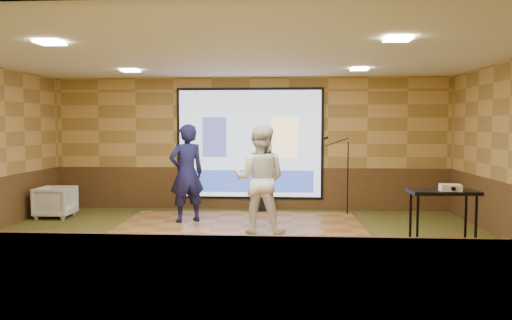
# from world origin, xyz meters

# --- Properties ---
(ground) EXTENTS (9.00, 9.00, 0.00)m
(ground) POSITION_xyz_m (0.00, 0.00, 0.00)
(ground) COLOR #2C3B1A
(ground) RESTS_ON ground
(room_shell) EXTENTS (9.04, 7.04, 3.02)m
(room_shell) POSITION_xyz_m (0.00, 0.00, 2.09)
(room_shell) COLOR tan
(room_shell) RESTS_ON ground
(wainscot_back) EXTENTS (9.00, 0.04, 0.95)m
(wainscot_back) POSITION_xyz_m (0.00, 3.48, 0.47)
(wainscot_back) COLOR #472E17
(wainscot_back) RESTS_ON ground
(wainscot_front) EXTENTS (9.00, 0.04, 0.95)m
(wainscot_front) POSITION_xyz_m (0.00, -3.48, 0.47)
(wainscot_front) COLOR #472E17
(wainscot_front) RESTS_ON ground
(projector_screen) EXTENTS (3.32, 0.06, 2.52)m
(projector_screen) POSITION_xyz_m (0.00, 3.44, 1.47)
(projector_screen) COLOR black
(projector_screen) RESTS_ON room_shell
(downlight_nw) EXTENTS (0.32, 0.32, 0.02)m
(downlight_nw) POSITION_xyz_m (-2.20, 1.80, 2.97)
(downlight_nw) COLOR #FFECBF
(downlight_nw) RESTS_ON room_shell
(downlight_ne) EXTENTS (0.32, 0.32, 0.02)m
(downlight_ne) POSITION_xyz_m (2.20, 1.80, 2.97)
(downlight_ne) COLOR #FFECBF
(downlight_ne) RESTS_ON room_shell
(downlight_sw) EXTENTS (0.32, 0.32, 0.02)m
(downlight_sw) POSITION_xyz_m (-2.20, -1.50, 2.97)
(downlight_sw) COLOR #FFECBF
(downlight_sw) RESTS_ON room_shell
(downlight_se) EXTENTS (0.32, 0.32, 0.02)m
(downlight_se) POSITION_xyz_m (2.20, -1.50, 2.97)
(downlight_se) COLOR #FFECBF
(downlight_se) RESTS_ON room_shell
(dance_floor) EXTENTS (4.67, 3.60, 0.03)m
(dance_floor) POSITION_xyz_m (-0.02, 1.21, 0.02)
(dance_floor) COLOR olive
(dance_floor) RESTS_ON ground
(player_left) EXTENTS (0.83, 0.74, 1.91)m
(player_left) POSITION_xyz_m (-1.11, 1.75, 0.99)
(player_left) COLOR #141541
(player_left) RESTS_ON dance_floor
(player_right) EXTENTS (1.01, 0.84, 1.89)m
(player_right) POSITION_xyz_m (0.38, 0.78, 0.98)
(player_right) COLOR beige
(player_right) RESTS_ON dance_floor
(av_table) EXTENTS (0.95, 0.50, 1.00)m
(av_table) POSITION_xyz_m (3.06, -0.60, 0.70)
(av_table) COLOR black
(av_table) RESTS_ON ground
(projector) EXTENTS (0.30, 0.26, 0.09)m
(projector) POSITION_xyz_m (3.14, -0.69, 1.04)
(projector) COLOR silver
(projector) RESTS_ON av_table
(mic_stand) EXTENTS (0.66, 0.27, 1.69)m
(mic_stand) POSITION_xyz_m (2.07, 2.81, 0.49)
(mic_stand) COLOR black
(mic_stand) RESTS_ON ground
(banquet_chair) EXTENTS (0.74, 0.72, 0.65)m
(banquet_chair) POSITION_xyz_m (-3.95, 2.18, 0.33)
(banquet_chair) COLOR gray
(banquet_chair) RESTS_ON ground
(duffel_bag) EXTENTS (0.50, 0.35, 0.30)m
(duffel_bag) POSITION_xyz_m (0.28, 3.25, 0.15)
(duffel_bag) COLOR black
(duffel_bag) RESTS_ON ground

